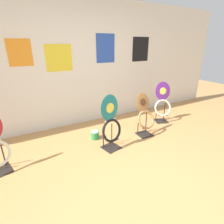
% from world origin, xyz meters
% --- Properties ---
extents(ground_plane, '(14.00, 14.00, 0.00)m').
position_xyz_m(ground_plane, '(0.00, 0.00, 0.00)').
color(ground_plane, '#B7844C').
extents(wall_back, '(8.00, 0.07, 2.60)m').
position_xyz_m(wall_back, '(0.00, 2.32, 1.30)').
color(wall_back, silver).
rests_on(wall_back, ground_plane).
extents(toilet_seat_display_woodgrain, '(0.38, 0.35, 0.84)m').
position_xyz_m(toilet_seat_display_woodgrain, '(0.87, 1.14, 0.41)').
color(toilet_seat_display_woodgrain, black).
rests_on(toilet_seat_display_woodgrain, ground_plane).
extents(toilet_seat_display_teal_sax, '(0.42, 0.33, 0.97)m').
position_xyz_m(toilet_seat_display_teal_sax, '(0.05, 1.02, 0.46)').
color(toilet_seat_display_teal_sax, black).
rests_on(toilet_seat_display_teal_sax, ground_plane).
extents(toilet_seat_display_purple_note, '(0.43, 0.37, 0.93)m').
position_xyz_m(toilet_seat_display_purple_note, '(1.64, 1.46, 0.42)').
color(toilet_seat_display_purple_note, black).
rests_on(toilet_seat_display_purple_note, ground_plane).
extents(paint_can, '(0.17, 0.17, 0.16)m').
position_xyz_m(paint_can, '(-0.07, 1.45, 0.08)').
color(paint_can, '#2D8E4C').
rests_on(paint_can, ground_plane).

